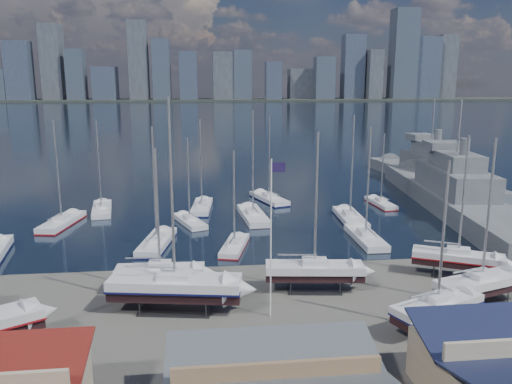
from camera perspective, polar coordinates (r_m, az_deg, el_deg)
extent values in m
plane|color=#605E59|center=(45.01, -0.80, -12.86)|extent=(1400.00, 1400.00, 0.00)
cube|color=#182737|center=(351.14, -5.89, 8.97)|extent=(1400.00, 600.00, 0.40)
cube|color=#2D332D|center=(610.87, -6.21, 10.42)|extent=(1400.00, 80.00, 2.20)
cube|color=#475166|center=(632.80, -25.45, 12.41)|extent=(26.62, 20.30, 64.32)
cube|color=#595E66|center=(632.36, -22.21, 13.57)|extent=(22.49, 24.47, 83.83)
cube|color=#3D4756|center=(618.59, -19.86, 12.50)|extent=(19.55, 21.83, 55.97)
cube|color=#475166|center=(618.54, -16.83, 11.82)|extent=(26.03, 30.49, 37.14)
cube|color=#595E66|center=(601.89, -13.29, 14.42)|extent=(21.60, 16.58, 87.63)
cube|color=#3D4756|center=(600.63, -10.73, 13.58)|extent=(19.42, 28.42, 67.60)
cube|color=#475166|center=(602.37, -7.73, 13.03)|extent=(20.24, 23.80, 54.09)
cube|color=#595E66|center=(599.75, -3.73, 13.11)|extent=(24.62, 19.72, 54.00)
cube|color=#3D4756|center=(599.48, -1.58, 13.23)|extent=(20.75, 17.93, 55.97)
cube|color=#475166|center=(601.96, 1.98, 12.61)|extent=(18.36, 16.25, 43.03)
cube|color=#595E66|center=(626.81, 5.06, 12.21)|extent=(28.49, 22.03, 35.69)
cube|color=#3D4756|center=(615.13, 7.80, 12.78)|extent=(23.34, 17.87, 49.11)
cube|color=#475166|center=(640.32, 11.01, 13.84)|extent=(25.35, 19.79, 75.95)
cube|color=#595E66|center=(641.24, 13.20, 12.93)|extent=(17.00, 27.45, 57.67)
cube|color=#3D4756|center=(655.29, 16.48, 14.85)|extent=(29.28, 24.05, 106.04)
cube|color=#475166|center=(676.05, 18.65, 13.28)|extent=(30.82, 28.37, 74.41)
cube|color=#595E66|center=(690.70, 20.90, 13.21)|extent=(21.74, 17.03, 77.48)
cube|color=slate|center=(29.35, 2.48, -19.75)|extent=(12.60, 8.40, 1.27)
cube|color=#2D2D33|center=(48.53, -10.81, -11.06)|extent=(4.59, 2.27, 0.16)
cube|color=black|center=(47.99, -10.88, -9.47)|extent=(8.27, 2.32, 0.65)
cube|color=silver|center=(47.75, -10.91, -8.74)|extent=(8.28, 2.67, 0.65)
cube|color=silver|center=(47.55, -10.94, -8.09)|extent=(2.11, 1.47, 0.50)
cylinder|color=#B2B2B7|center=(46.01, -11.20, -1.91)|extent=(0.22, 0.22, 11.05)
cube|color=#2D2D33|center=(44.67, -9.13, -13.12)|extent=(6.57, 3.85, 0.16)
cube|color=black|center=(44.02, -9.20, -11.27)|extent=(11.52, 4.56, 0.90)
cube|color=silver|center=(43.68, -9.24, -10.19)|extent=(11.60, 5.02, 0.90)
cube|color=#0E1047|center=(43.83, -9.22, -10.69)|extent=(11.72, 5.07, 0.18)
cube|color=silver|center=(43.42, -9.27, -9.34)|extent=(3.09, 2.34, 0.50)
cylinder|color=#B2B2B7|center=(41.32, -9.62, 0.16)|extent=(0.22, 0.22, 15.16)
cube|color=#2D2D33|center=(48.31, 6.64, -11.03)|extent=(5.27, 2.91, 0.16)
cube|color=black|center=(47.74, 6.68, -9.40)|extent=(9.32, 3.29, 0.73)
cube|color=silver|center=(47.48, 6.71, -8.58)|extent=(9.37, 3.67, 0.73)
cube|color=silver|center=(47.27, 6.72, -7.88)|extent=(2.45, 1.80, 0.50)
cylinder|color=#B2B2B7|center=(45.59, 6.91, -0.88)|extent=(0.22, 0.22, 12.32)
cube|color=#2D2D33|center=(43.47, 19.84, -14.48)|extent=(4.96, 3.67, 0.16)
cube|color=black|center=(42.85, 19.98, -12.74)|extent=(8.32, 5.02, 0.66)
cube|color=silver|center=(42.59, 20.04, -11.93)|extent=(8.45, 5.34, 0.66)
cube|color=#0E1047|center=(42.71, 20.01, -12.31)|extent=(8.54, 5.39, 0.13)
cube|color=silver|center=(42.36, 20.10, -11.22)|extent=(2.43, 2.07, 0.50)
cylinder|color=#B2B2B7|center=(40.62, 20.64, -4.33)|extent=(0.22, 0.22, 11.08)
cube|color=#2D2D33|center=(55.00, 21.92, -8.93)|extent=(5.28, 4.13, 0.16)
cube|color=black|center=(54.51, 22.04, -7.48)|extent=(8.73, 5.79, 0.70)
cube|color=silver|center=(54.29, 22.10, -6.79)|extent=(8.89, 6.11, 0.70)
cube|color=maroon|center=(54.39, 22.07, -7.11)|extent=(8.98, 6.18, 0.14)
cube|color=silver|center=(54.10, 22.15, -6.18)|extent=(2.61, 2.29, 0.50)
cylinder|color=#B2B2B7|center=(52.69, 22.63, -0.34)|extent=(0.22, 0.22, 11.78)
cube|color=#2D2D33|center=(49.22, 24.15, -11.62)|extent=(5.40, 3.64, 0.16)
cube|color=black|center=(48.67, 24.31, -10.02)|extent=(9.22, 4.72, 0.72)
cube|color=silver|center=(48.41, 24.38, -9.23)|extent=(9.33, 5.08, 0.72)
cube|color=silver|center=(48.21, 24.44, -8.55)|extent=(2.60, 2.11, 0.50)
cylinder|color=#B2B2B7|center=(46.58, 25.07, -1.82)|extent=(0.22, 0.22, 12.14)
cube|color=black|center=(74.13, -21.26, -3.79)|extent=(4.20, 10.24, 0.80)
cube|color=silver|center=(73.92, -21.31, -3.19)|extent=(4.61, 10.32, 0.80)
cube|color=maroon|center=(74.02, -21.29, -3.47)|extent=(4.66, 10.42, 0.16)
cube|color=silver|center=(73.76, -21.35, -2.70)|extent=(2.11, 2.76, 0.50)
cylinder|color=#B2B2B7|center=(72.47, -21.74, 2.26)|extent=(0.22, 0.22, 13.47)
cube|color=black|center=(79.60, -17.17, -2.42)|extent=(3.72, 9.85, 0.77)
cube|color=silver|center=(79.42, -17.20, -1.88)|extent=(4.12, 9.91, 0.77)
cube|color=silver|center=(79.27, -17.23, -1.44)|extent=(1.96, 2.62, 0.50)
cylinder|color=#B2B2B7|center=(78.10, -17.52, 3.02)|extent=(0.22, 0.22, 12.98)
cube|color=black|center=(61.68, -11.24, -6.32)|extent=(3.99, 10.22, 0.80)
cube|color=silver|center=(61.43, -11.27, -5.62)|extent=(4.40, 10.29, 0.80)
cube|color=#0E1047|center=(61.54, -11.26, -5.94)|extent=(4.45, 10.39, 0.16)
cube|color=silver|center=(61.24, -11.29, -5.04)|extent=(2.06, 2.73, 0.50)
cylinder|color=#B2B2B7|center=(59.67, -11.55, 0.91)|extent=(0.22, 0.22, 13.45)
cube|color=black|center=(70.35, -7.58, -3.83)|extent=(4.79, 8.53, 0.67)
cube|color=silver|center=(70.17, -7.59, -3.31)|extent=(5.12, 8.65, 0.67)
cube|color=silver|center=(70.02, -7.61, -2.85)|extent=(2.05, 2.45, 0.50)
cylinder|color=#B2B2B7|center=(68.83, -7.73, 1.50)|extent=(0.22, 0.22, 11.29)
cube|color=black|center=(77.97, -6.19, -2.24)|extent=(3.21, 9.88, 0.78)
cube|color=silver|center=(77.78, -6.20, -1.69)|extent=(3.61, 9.92, 0.78)
cube|color=#0E1047|center=(77.87, -6.20, -1.94)|extent=(3.65, 10.02, 0.16)
cube|color=silver|center=(77.63, -6.22, -1.23)|extent=(1.85, 2.57, 0.50)
cylinder|color=#B2B2B7|center=(76.43, -6.32, 3.37)|extent=(0.22, 0.22, 13.10)
cube|color=black|center=(59.50, -2.46, -6.73)|extent=(3.92, 8.35, 0.65)
cube|color=silver|center=(59.29, -2.46, -6.13)|extent=(4.25, 8.43, 0.65)
cube|color=maroon|center=(59.38, -2.46, -6.41)|extent=(4.30, 8.52, 0.13)
cube|color=silver|center=(59.11, -2.47, -5.60)|extent=(1.83, 2.31, 0.50)
cylinder|color=#B2B2B7|center=(57.73, -2.51, -0.65)|extent=(0.22, 0.22, 10.96)
cube|color=black|center=(72.34, -0.35, -3.34)|extent=(3.45, 10.99, 0.87)
cube|color=silver|center=(72.11, -0.35, -2.68)|extent=(3.90, 11.02, 0.87)
cube|color=silver|center=(71.94, -0.35, -2.15)|extent=(2.03, 2.84, 0.50)
cylinder|color=#B2B2B7|center=(70.53, -0.35, 3.40)|extent=(0.22, 0.22, 14.60)
cube|color=black|center=(83.22, 1.50, -1.25)|extent=(5.31, 10.11, 0.79)
cube|color=silver|center=(83.04, 1.50, -0.72)|extent=(5.70, 10.24, 0.79)
cube|color=#0E1047|center=(83.12, 1.50, -0.97)|extent=(5.76, 10.34, 0.16)
cube|color=silver|center=(82.90, 1.51, -0.29)|extent=(2.34, 2.86, 0.50)
cylinder|color=#B2B2B7|center=(81.75, 1.53, 4.10)|extent=(0.22, 0.22, 13.32)
cube|color=black|center=(63.79, 12.38, -5.75)|extent=(2.41, 9.88, 0.79)
cube|color=silver|center=(63.56, 12.41, -5.07)|extent=(2.82, 9.88, 0.79)
cube|color=silver|center=(63.37, 12.44, -4.51)|extent=(1.67, 2.48, 0.50)
cylinder|color=#B2B2B7|center=(61.87, 12.71, 1.19)|extent=(0.22, 0.22, 13.32)
cube|color=black|center=(72.51, 10.67, -3.51)|extent=(2.98, 10.52, 0.83)
cube|color=silver|center=(72.29, 10.70, -2.87)|extent=(3.42, 10.54, 0.83)
cube|color=#0E1047|center=(72.39, 10.69, -3.17)|extent=(3.45, 10.65, 0.17)
cube|color=silver|center=(72.12, 10.72, -2.36)|extent=(1.87, 2.68, 0.50)
cylinder|color=#B2B2B7|center=(70.75, 10.93, 2.96)|extent=(0.22, 0.22, 14.05)
cube|color=black|center=(82.78, 14.04, -1.65)|extent=(2.52, 8.17, 0.64)
cube|color=silver|center=(82.63, 14.06, -1.22)|extent=(2.86, 8.20, 0.64)
cube|color=maroon|center=(82.70, 14.05, -1.42)|extent=(2.89, 8.28, 0.13)
cube|color=silver|center=(82.50, 14.08, -0.83)|extent=(1.50, 2.11, 0.50)
cylinder|color=#B2B2B7|center=(81.53, 14.27, 2.72)|extent=(0.22, 0.22, 10.87)
cube|color=slate|center=(83.73, 21.56, -1.48)|extent=(14.80, 53.19, 4.73)
cube|color=slate|center=(82.91, 21.79, 1.32)|extent=(8.93, 19.08, 3.60)
cube|color=slate|center=(82.44, 21.95, 3.37)|extent=(6.30, 11.05, 2.40)
cube|color=slate|center=(87.10, 20.80, 5.01)|extent=(6.49, 5.94, 1.20)
cylinder|color=#B2B2B7|center=(81.89, 22.24, 6.96)|extent=(0.30, 0.30, 8.00)
cube|color=slate|center=(103.65, 19.11, 1.14)|extent=(10.29, 42.23, 3.76)
cube|color=slate|center=(103.05, 19.25, 3.15)|extent=(6.60, 15.04, 3.60)
cube|color=slate|center=(102.66, 19.37, 4.80)|extent=(4.72, 8.68, 2.40)
cube|color=slate|center=(106.07, 18.29, 6.02)|extent=(5.03, 4.57, 1.20)
cylinder|color=#B2B2B7|center=(102.19, 19.58, 7.69)|extent=(0.30, 0.30, 8.00)
imported|color=gray|center=(34.34, -4.74, -20.11)|extent=(4.59, 2.12, 1.46)
imported|color=gray|center=(36.86, 10.40, -17.97)|extent=(3.44, 5.18, 1.32)
imported|color=gray|center=(34.95, 4.92, -19.62)|extent=(2.61, 4.80, 1.32)
cylinder|color=white|center=(40.74, 1.71, -5.52)|extent=(0.12, 0.12, 13.33)
cube|color=#1F1440|center=(39.42, 2.57, 2.84)|extent=(1.11, 0.05, 0.78)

